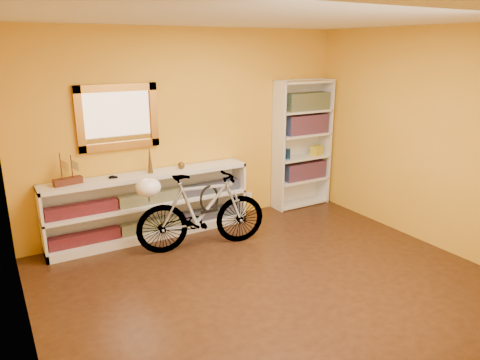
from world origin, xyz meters
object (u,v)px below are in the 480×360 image
bookcase (302,145)px  bicycle (202,211)px  console_unit (151,205)px  helmet (148,187)px

bookcase → bicycle: bookcase is taller
console_unit → bookcase: 2.46m
bicycle → helmet: (-0.60, 0.11, 0.36)m
bicycle → bookcase: bearing=-61.4°
console_unit → bicycle: size_ratio=1.62×
bicycle → helmet: bearing=90.0°
console_unit → bicycle: (0.42, -0.62, 0.05)m
console_unit → helmet: (-0.18, -0.51, 0.41)m
bookcase → bicycle: size_ratio=1.18×
bookcase → bicycle: bearing=-162.0°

